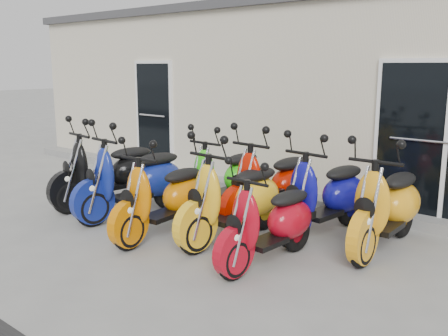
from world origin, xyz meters
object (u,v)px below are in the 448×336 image
at_px(scooter_front_orange_a, 163,186).
at_px(scooter_back_yellow, 388,193).
at_px(scooter_front_black, 108,161).
at_px(scooter_back_red, 272,173).
at_px(scooter_back_blue, 326,183).
at_px(scooter_front_orange_b, 234,186).
at_px(scooter_front_red, 270,210).
at_px(scooter_back_green, 225,167).
at_px(scooter_front_blue, 133,168).

bearing_deg(scooter_front_orange_a, scooter_back_yellow, 24.39).
distance_m(scooter_front_black, scooter_back_red, 2.67).
bearing_deg(scooter_front_orange_a, scooter_back_blue, 35.75).
distance_m(scooter_front_orange_b, scooter_front_red, 0.87).
relative_size(scooter_front_red, scooter_back_red, 0.87).
height_order(scooter_back_green, scooter_back_red, scooter_back_red).
xyz_separation_m(scooter_back_green, scooter_back_blue, (1.74, -0.04, 0.03)).
height_order(scooter_front_blue, scooter_front_orange_b, scooter_front_blue).
xyz_separation_m(scooter_front_black, scooter_front_blue, (0.76, -0.12, 0.00)).
bearing_deg(scooter_back_blue, scooter_back_red, -171.71).
relative_size(scooter_front_blue, scooter_back_green, 1.07).
distance_m(scooter_front_orange_a, scooter_back_yellow, 2.79).
height_order(scooter_front_red, scooter_back_blue, scooter_back_blue).
bearing_deg(scooter_back_yellow, scooter_back_blue, 177.86).
bearing_deg(scooter_front_orange_b, scooter_back_blue, 53.01).
bearing_deg(scooter_back_blue, scooter_front_orange_b, -124.58).
bearing_deg(scooter_back_red, scooter_back_blue, 7.37).
distance_m(scooter_front_black, scooter_front_orange_a, 1.79).
relative_size(scooter_back_red, scooter_back_yellow, 1.01).
height_order(scooter_front_blue, scooter_back_green, scooter_front_blue).
distance_m(scooter_front_black, scooter_back_blue, 3.47).
xyz_separation_m(scooter_front_orange_a, scooter_back_blue, (1.60, 1.37, 0.03)).
height_order(scooter_front_blue, scooter_back_red, scooter_front_blue).
distance_m(scooter_back_blue, scooter_back_yellow, 0.83).
xyz_separation_m(scooter_front_orange_b, scooter_back_yellow, (1.63, 0.90, 0.00)).
bearing_deg(scooter_front_blue, scooter_back_blue, 28.84).
xyz_separation_m(scooter_front_orange_a, scooter_back_yellow, (2.44, 1.36, 0.04)).
xyz_separation_m(scooter_front_black, scooter_front_orange_b, (2.54, 0.02, -0.01)).
height_order(scooter_front_red, scooter_back_green, scooter_back_green).
relative_size(scooter_front_black, scooter_back_blue, 1.03).
xyz_separation_m(scooter_front_orange_b, scooter_back_blue, (0.79, 0.91, -0.01)).
bearing_deg(scooter_back_green, scooter_front_orange_a, -82.35).
height_order(scooter_front_black, scooter_front_orange_a, scooter_front_black).
bearing_deg(scooter_front_orange_b, scooter_back_green, 139.11).
height_order(scooter_front_orange_b, scooter_back_yellow, scooter_back_yellow).
distance_m(scooter_front_black, scooter_front_red, 3.35).
bearing_deg(scooter_back_yellow, scooter_front_blue, -164.45).
distance_m(scooter_front_black, scooter_back_yellow, 4.27).
xyz_separation_m(scooter_front_blue, scooter_back_red, (1.75, 1.02, -0.00)).
height_order(scooter_front_orange_a, scooter_front_red, scooter_front_orange_a).
bearing_deg(scooter_front_orange_b, scooter_front_red, -20.00).
xyz_separation_m(scooter_front_blue, scooter_front_orange_a, (0.97, -0.32, -0.06)).
distance_m(scooter_front_blue, scooter_back_yellow, 3.56).
relative_size(scooter_front_orange_a, scooter_back_red, 0.93).
relative_size(scooter_front_black, scooter_back_green, 1.06).
bearing_deg(scooter_back_green, scooter_back_red, -1.50).
distance_m(scooter_back_red, scooter_back_blue, 0.82).
bearing_deg(scooter_back_red, scooter_back_yellow, 6.10).
bearing_deg(scooter_back_blue, scooter_front_blue, -151.29).
height_order(scooter_front_orange_b, scooter_back_blue, scooter_front_orange_b).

